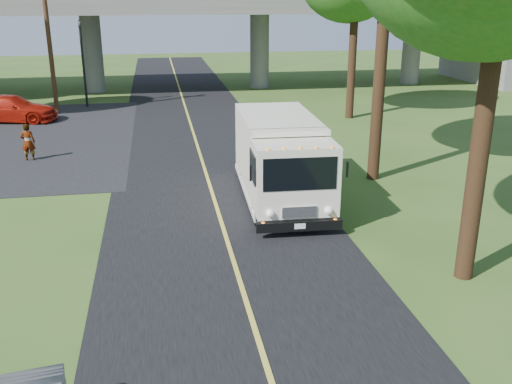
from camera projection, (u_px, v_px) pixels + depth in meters
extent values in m
plane|color=#33501C|center=(251.00, 318.00, 12.29)|extent=(120.00, 120.00, 0.00)
cube|color=black|center=(208.00, 179.00, 21.60)|extent=(7.00, 90.00, 0.02)
cube|color=gold|center=(208.00, 178.00, 21.59)|extent=(0.12, 90.00, 0.01)
cube|color=slate|center=(176.00, 4.00, 40.11)|extent=(50.00, 9.00, 1.20)
cube|color=slate|center=(495.00, 43.00, 45.19)|extent=(4.00, 10.00, 6.00)
cylinder|color=slate|center=(92.00, 53.00, 40.21)|extent=(1.40, 1.40, 5.40)
cylinder|color=slate|center=(260.00, 51.00, 42.18)|extent=(1.40, 1.40, 5.40)
cylinder|color=slate|center=(412.00, 48.00, 44.14)|extent=(1.40, 1.40, 5.40)
cylinder|color=black|center=(83.00, 65.00, 34.66)|extent=(0.14, 0.14, 5.20)
imported|color=black|center=(80.00, 30.00, 34.01)|extent=(0.18, 0.22, 1.10)
cylinder|color=#472D19|center=(48.00, 35.00, 31.93)|extent=(0.26, 0.26, 9.00)
cylinder|color=#382314|center=(481.00, 139.00, 12.98)|extent=(0.44, 0.44, 7.00)
cylinder|color=#382314|center=(380.00, 76.00, 20.43)|extent=(0.44, 0.44, 7.70)
cylinder|color=#382314|center=(352.00, 58.00, 31.29)|extent=(0.44, 0.44, 6.65)
cube|color=silver|center=(276.00, 146.00, 19.62)|extent=(2.57, 4.48, 2.24)
cube|color=silver|center=(294.00, 176.00, 16.76)|extent=(2.47, 1.89, 2.04)
cube|color=black|center=(300.00, 174.00, 15.83)|extent=(2.09, 0.17, 0.95)
cube|color=black|center=(299.00, 226.00, 16.24)|extent=(2.50, 0.28, 0.28)
cube|color=silver|center=(278.00, 188.00, 19.70)|extent=(2.63, 5.88, 0.18)
cylinder|color=black|center=(258.00, 210.00, 17.19)|extent=(0.32, 0.91, 0.90)
cylinder|color=black|center=(324.00, 207.00, 17.44)|extent=(0.32, 0.91, 0.90)
cylinder|color=black|center=(243.00, 170.00, 21.11)|extent=(0.32, 0.91, 0.90)
cylinder|color=black|center=(297.00, 168.00, 21.36)|extent=(0.32, 0.91, 0.90)
imported|color=#AC180A|center=(11.00, 109.00, 31.17)|extent=(5.21, 2.91, 1.43)
imported|color=gray|center=(28.00, 142.00, 23.76)|extent=(0.58, 0.38, 1.58)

